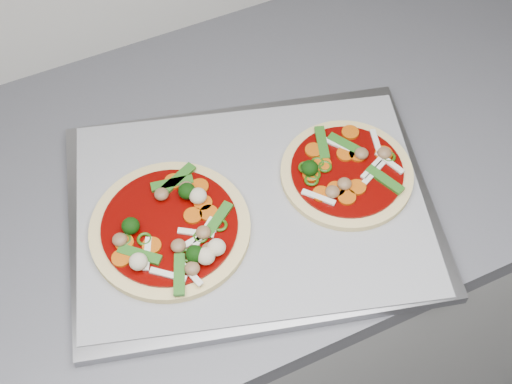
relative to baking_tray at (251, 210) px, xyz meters
name	(u,v)px	position (x,y,z in m)	size (l,w,h in m)	color
base_cabinet	(73,377)	(-0.33, 0.08, -0.48)	(3.60, 0.60, 0.86)	#B8B9B6
countertop	(2,260)	(-0.33, 0.08, -0.03)	(3.60, 0.60, 0.04)	#595860
baking_tray	(251,210)	(0.00, 0.00, 0.00)	(0.49, 0.36, 0.02)	gray
parchment	(251,206)	(0.00, 0.00, 0.01)	(0.47, 0.34, 0.00)	#97979C
pizza_left	(172,228)	(-0.11, 0.01, 0.02)	(0.29, 0.29, 0.04)	#EED48A
pizza_right	(346,172)	(0.14, -0.01, 0.02)	(0.21, 0.21, 0.03)	#EED48A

